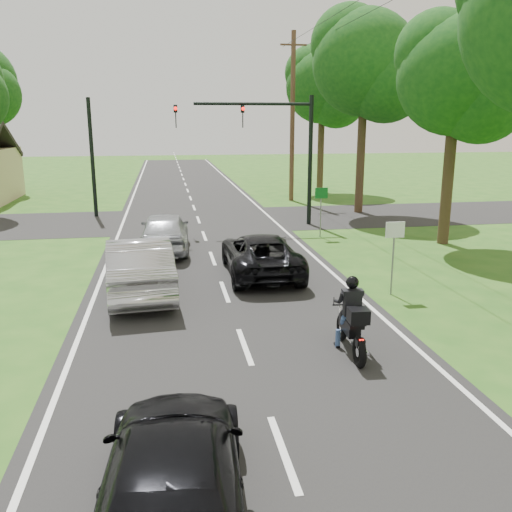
# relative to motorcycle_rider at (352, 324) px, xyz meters

# --- Properties ---
(ground) EXTENTS (140.00, 140.00, 0.00)m
(ground) POSITION_rel_motorcycle_rider_xyz_m (-2.19, 0.72, -0.68)
(ground) COLOR #265518
(ground) RESTS_ON ground
(road) EXTENTS (8.00, 100.00, 0.01)m
(road) POSITION_rel_motorcycle_rider_xyz_m (-2.19, 10.72, -0.68)
(road) COLOR black
(road) RESTS_ON ground
(cross_road) EXTENTS (60.00, 7.00, 0.01)m
(cross_road) POSITION_rel_motorcycle_rider_xyz_m (-2.19, 16.72, -0.68)
(cross_road) COLOR black
(cross_road) RESTS_ON ground
(motorcycle_rider) EXTENTS (0.57, 2.01, 1.73)m
(motorcycle_rider) POSITION_rel_motorcycle_rider_xyz_m (0.00, 0.00, 0.00)
(motorcycle_rider) COLOR black
(motorcycle_rider) RESTS_ON ground
(dark_suv) EXTENTS (2.29, 4.84, 1.34)m
(dark_suv) POSITION_rel_motorcycle_rider_xyz_m (-0.83, 6.42, -0.00)
(dark_suv) COLOR black
(dark_suv) RESTS_ON road
(silver_sedan) EXTENTS (2.16, 5.12, 1.64)m
(silver_sedan) POSITION_rel_motorcycle_rider_xyz_m (-4.61, 4.96, 0.15)
(silver_sedan) COLOR #B2B1B6
(silver_sedan) RESTS_ON road
(silver_suv) EXTENTS (1.99, 4.53, 1.52)m
(silver_suv) POSITION_rel_motorcycle_rider_xyz_m (-3.87, 10.18, 0.09)
(silver_suv) COLOR #A9ADB1
(silver_suv) RESTS_ON road
(dark_car_behind) EXTENTS (2.07, 4.52, 1.28)m
(dark_car_behind) POSITION_rel_motorcycle_rider_xyz_m (-3.84, -4.43, -0.03)
(dark_car_behind) COLOR black
(dark_car_behind) RESTS_ON road
(traffic_signal) EXTENTS (6.38, 0.44, 6.00)m
(traffic_signal) POSITION_rel_motorcycle_rider_xyz_m (1.14, 14.72, 3.46)
(traffic_signal) COLOR black
(traffic_signal) RESTS_ON ground
(signal_pole_far) EXTENTS (0.20, 0.20, 6.00)m
(signal_pole_far) POSITION_rel_motorcycle_rider_xyz_m (-7.39, 18.72, 2.32)
(signal_pole_far) COLOR black
(signal_pole_far) RESTS_ON ground
(utility_pole_far) EXTENTS (1.60, 0.28, 10.00)m
(utility_pole_far) POSITION_rel_motorcycle_rider_xyz_m (4.01, 22.72, 4.40)
(utility_pole_far) COLOR brown
(utility_pole_far) RESTS_ON ground
(sign_white) EXTENTS (0.55, 0.07, 2.12)m
(sign_white) POSITION_rel_motorcycle_rider_xyz_m (2.51, 3.70, 0.92)
(sign_white) COLOR slate
(sign_white) RESTS_ON ground
(sign_green) EXTENTS (0.55, 0.07, 2.12)m
(sign_green) POSITION_rel_motorcycle_rider_xyz_m (2.71, 11.70, 0.92)
(sign_green) COLOR slate
(sign_green) RESTS_ON ground
(tree_row_c) EXTENTS (4.80, 4.65, 8.76)m
(tree_row_c) POSITION_rel_motorcycle_rider_xyz_m (7.56, 9.52, 5.55)
(tree_row_c) COLOR #332316
(tree_row_c) RESTS_ON ground
(tree_row_d) EXTENTS (5.76, 5.58, 10.45)m
(tree_row_d) POSITION_rel_motorcycle_rider_xyz_m (6.91, 17.48, 6.75)
(tree_row_d) COLOR #332316
(tree_row_d) RESTS_ON ground
(tree_row_e) EXTENTS (5.28, 5.12, 9.61)m
(tree_row_e) POSITION_rel_motorcycle_rider_xyz_m (7.28, 26.50, 6.15)
(tree_row_e) COLOR #332316
(tree_row_e) RESTS_ON ground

